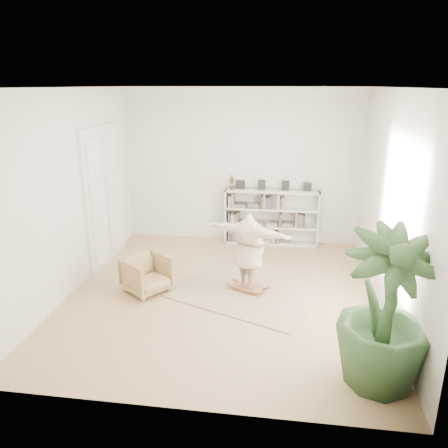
% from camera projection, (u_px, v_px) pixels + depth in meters
% --- Properties ---
extents(floor, '(6.00, 6.00, 0.00)m').
position_uv_depth(floor, '(223.00, 294.00, 7.95)').
color(floor, '#AA8157').
rests_on(floor, ground).
extents(room_shell, '(6.00, 6.00, 6.00)m').
position_uv_depth(room_shell, '(242.00, 91.00, 9.65)').
color(room_shell, silver).
rests_on(room_shell, floor).
extents(doors, '(0.09, 1.78, 2.92)m').
position_uv_depth(doors, '(104.00, 197.00, 9.11)').
color(doors, white).
rests_on(doors, floor).
extents(bookshelf, '(2.20, 0.35, 1.64)m').
position_uv_depth(bookshelf, '(271.00, 218.00, 10.32)').
color(bookshelf, silver).
rests_on(bookshelf, floor).
extents(armchair, '(1.03, 1.02, 0.68)m').
position_uv_depth(armchair, '(146.00, 274.00, 7.96)').
color(armchair, tan).
rests_on(armchair, floor).
extents(rug, '(3.07, 2.80, 0.02)m').
position_uv_depth(rug, '(248.00, 290.00, 8.07)').
color(rug, tan).
rests_on(rug, floor).
extents(rocker_board, '(0.60, 0.49, 0.11)m').
position_uv_depth(rocker_board, '(248.00, 288.00, 8.05)').
color(rocker_board, brown).
rests_on(rocker_board, rug).
extents(person, '(1.78, 1.10, 1.41)m').
position_uv_depth(person, '(249.00, 249.00, 7.81)').
color(person, '#CAAD97').
rests_on(person, rocker_board).
extents(houseplant, '(1.35, 1.35, 2.06)m').
position_uv_depth(houseplant, '(385.00, 311.00, 5.29)').
color(houseplant, '#2C4E27').
rests_on(houseplant, floor).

